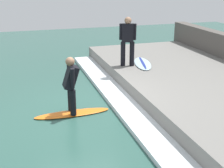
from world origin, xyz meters
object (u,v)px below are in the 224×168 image
(surfboard_riding, at_px, (72,113))
(surfer_waiting_near, at_px, (128,39))
(surfer_riding, at_px, (71,82))
(surfboard_waiting_near, at_px, (143,63))

(surfboard_riding, height_order, surfer_waiting_near, surfer_waiting_near)
(surfboard_riding, distance_m, surfer_riding, 0.88)
(surfboard_riding, xyz_separation_m, surfboard_waiting_near, (3.03, 2.44, 0.50))
(surfboard_riding, distance_m, surfer_waiting_near, 3.72)
(surfer_riding, bearing_deg, surfboard_riding, 0.00)
(surfer_riding, relative_size, surfer_waiting_near, 0.89)
(surfboard_riding, distance_m, surfboard_waiting_near, 3.92)
(surfboard_riding, xyz_separation_m, surfer_waiting_near, (2.44, 2.42, 1.43))
(surfer_waiting_near, distance_m, surfboard_waiting_near, 1.10)
(surfer_waiting_near, height_order, surfboard_waiting_near, surfer_waiting_near)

